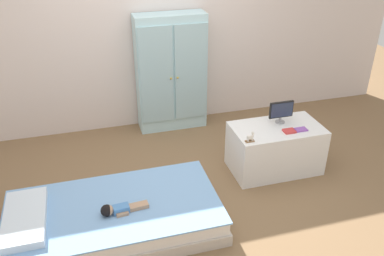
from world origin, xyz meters
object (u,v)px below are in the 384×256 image
object	(u,v)px
tv_monitor	(281,111)
rocking_horse_toy	(251,137)
wardrobe	(171,73)
tv_stand	(275,148)
bed	(115,217)
book_red	(289,131)
book_purple	(301,129)
doll	(116,209)

from	to	relation	value
tv_monitor	rocking_horse_toy	distance (m)	0.53
wardrobe	rocking_horse_toy	size ratio (longest dim) A/B	13.13
tv_stand	rocking_horse_toy	distance (m)	0.51
wardrobe	bed	bearing A→B (deg)	-118.20
wardrobe	tv_monitor	bearing A→B (deg)	-52.54
wardrobe	tv_stand	xyz separation A→B (m)	(0.80, -1.23, -0.46)
bed	tv_monitor	size ratio (longest dim) A/B	6.98
book_red	book_purple	size ratio (longest dim) A/B	0.94
bed	wardrobe	distance (m)	2.01
rocking_horse_toy	book_red	size ratio (longest dim) A/B	0.93
bed	book_red	size ratio (longest dim) A/B	15.52
bed	book_purple	size ratio (longest dim) A/B	14.63
bed	doll	distance (m)	0.18
bed	doll	xyz separation A→B (m)	(0.01, -0.09, 0.16)
book_red	book_purple	world-z (taller)	book_red
rocking_horse_toy	book_purple	distance (m)	0.57
wardrobe	book_red	world-z (taller)	wardrobe
tv_stand	book_purple	xyz separation A→B (m)	(0.19, -0.12, 0.25)
tv_monitor	book_red	size ratio (longest dim) A/B	2.22
tv_monitor	book_purple	distance (m)	0.27
bed	wardrobe	xyz separation A→B (m)	(0.91, 1.69, 0.58)
doll	rocking_horse_toy	xyz separation A→B (m)	(1.32, 0.37, 0.26)
tv_stand	book_red	xyz separation A→B (m)	(0.07, -0.12, 0.26)
doll	tv_stand	size ratio (longest dim) A/B	0.43
tv_monitor	book_red	world-z (taller)	tv_monitor
bed	rocking_horse_toy	world-z (taller)	rocking_horse_toy
wardrobe	tv_monitor	distance (m)	1.43
wardrobe	tv_stand	distance (m)	1.53
book_red	book_purple	distance (m)	0.13
bed	tv_monitor	distance (m)	1.93
bed	doll	world-z (taller)	doll
bed	book_purple	xyz separation A→B (m)	(1.90, 0.35, 0.38)
tv_monitor	book_red	xyz separation A→B (m)	(-0.00, -0.21, -0.12)
wardrobe	book_purple	bearing A→B (deg)	-53.50
doll	book_purple	world-z (taller)	book_purple
tv_stand	bed	bearing A→B (deg)	-164.68
doll	tv_monitor	size ratio (longest dim) A/B	1.54
bed	wardrobe	size ratio (longest dim) A/B	1.27
bed	book_purple	world-z (taller)	book_purple
tv_monitor	doll	bearing A→B (deg)	-159.80
doll	wardrobe	xyz separation A→B (m)	(0.90, 1.79, 0.42)
doll	rocking_horse_toy	distance (m)	1.40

